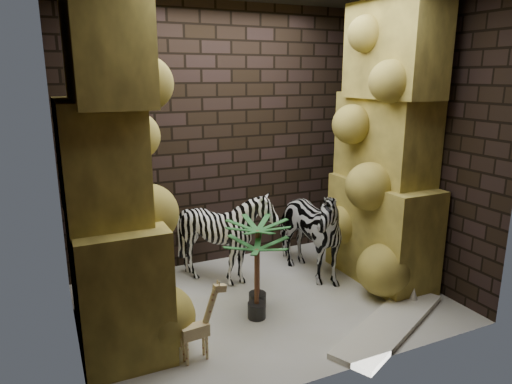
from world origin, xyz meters
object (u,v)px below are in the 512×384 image
palm_back (257,279)px  surfboard (390,324)px  palm_front (257,265)px  zebra_right (305,222)px  zebra_left (226,240)px  giraffe_toy (195,323)px

palm_back → surfboard: 1.27m
palm_front → surfboard: size_ratio=0.56×
zebra_right → zebra_left: bearing=159.7°
surfboard → palm_back: bearing=121.8°
palm_back → giraffe_toy: bearing=-151.3°
palm_front → palm_back: bearing=-117.1°
zebra_right → palm_back: size_ratio=1.62×
surfboard → giraffe_toy: bearing=145.7°
zebra_left → palm_front: (0.07, -0.66, -0.04)m
zebra_right → giraffe_toy: size_ratio=1.94×
zebra_right → palm_front: size_ratio=1.42×
zebra_right → palm_back: 1.10m
giraffe_toy → palm_front: 1.00m
surfboard → palm_front: bearing=112.5°
surfboard → zebra_right: bearing=71.0°
zebra_right → palm_back: bearing=-150.7°
palm_back → zebra_right: bearing=35.3°
zebra_left → palm_front: 0.66m
zebra_left → palm_front: zebra_left is taller
giraffe_toy → palm_back: (0.72, 0.39, 0.06)m
palm_front → zebra_left: bearing=95.7°
zebra_right → zebra_left: (-0.85, 0.22, -0.15)m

